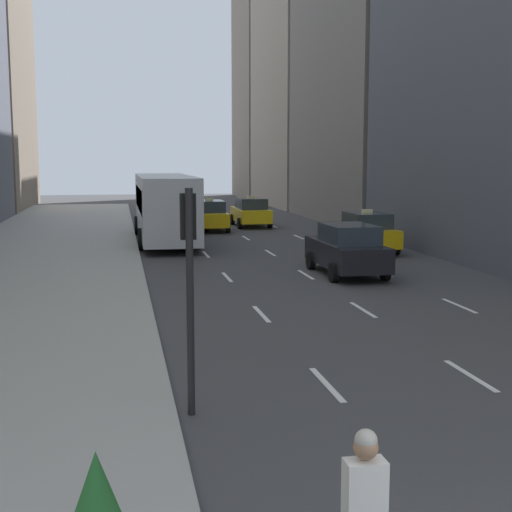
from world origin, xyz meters
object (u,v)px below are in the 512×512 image
at_px(city_bus, 164,205).
at_px(taxi_lead, 365,232).
at_px(taxi_third, 209,215).
at_px(traffic_light_pole, 189,264).
at_px(sedan_black_near, 347,249).
at_px(taxi_second, 251,212).

bearing_deg(city_bus, taxi_lead, -33.13).
xyz_separation_m(taxi_third, traffic_light_pole, (-3.95, -29.14, 1.53)).
relative_size(sedan_black_near, traffic_light_pole, 1.28).
distance_m(taxi_second, sedan_black_near, 18.51).
distance_m(taxi_lead, sedan_black_near, 6.61).
relative_size(taxi_third, traffic_light_pole, 1.22).
height_order(taxi_second, city_bus, city_bus).
xyz_separation_m(sedan_black_near, city_bus, (-5.61, 11.48, 0.87)).
relative_size(taxi_second, taxi_third, 1.00).
distance_m(city_bus, traffic_light_pole, 24.17).
relative_size(city_bus, traffic_light_pole, 3.23).
bearing_deg(taxi_lead, taxi_second, 102.61).
relative_size(taxi_lead, traffic_light_pole, 1.22).
height_order(taxi_lead, traffic_light_pole, traffic_light_pole).
bearing_deg(sedan_black_near, traffic_light_pole, -118.06).
xyz_separation_m(city_bus, traffic_light_pole, (-1.14, -24.14, 0.62)).
relative_size(taxi_lead, taxi_third, 1.00).
height_order(taxi_lead, city_bus, city_bus).
bearing_deg(taxi_second, sedan_black_near, -90.00).
distance_m(taxi_third, sedan_black_near, 16.72).
distance_m(sedan_black_near, city_bus, 12.81).
bearing_deg(sedan_black_near, taxi_third, 99.64).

